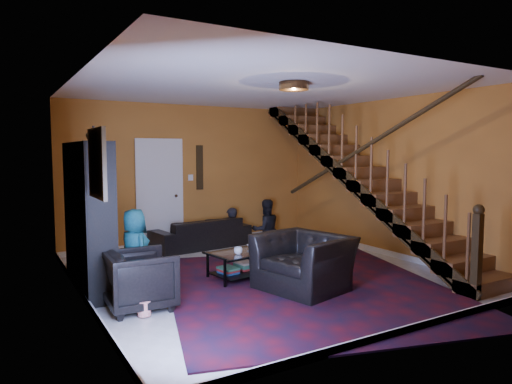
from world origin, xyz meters
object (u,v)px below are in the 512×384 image
sofa (201,233)px  armchair_left (141,280)px  bookshelf (89,218)px  coffee_table (247,263)px  armchair_right (304,263)px

sofa → armchair_left: (-2.03, -2.88, 0.07)m
bookshelf → coffee_table: size_ratio=1.71×
armchair_left → armchair_right: 2.16m
bookshelf → coffee_table: bookshelf is taller
sofa → coffee_table: sofa is taller
bookshelf → armchair_right: size_ratio=1.74×
bookshelf → armchair_left: size_ratio=2.59×
bookshelf → armchair_left: bookshelf is taller
armchair_left → armchair_right: armchair_right is taller
sofa → armchair_right: armchair_right is taller
bookshelf → coffee_table: bearing=-18.1°
sofa → armchair_right: (0.09, -3.26, 0.09)m
sofa → armchair_left: bearing=47.5°
armchair_right → coffee_table: armchair_right is taller
bookshelf → armchair_right: (2.48, -1.56, -0.59)m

